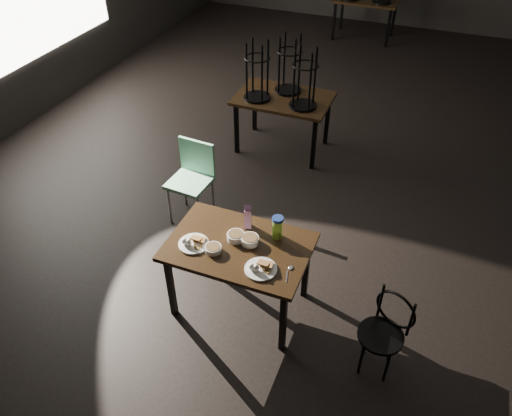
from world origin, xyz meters
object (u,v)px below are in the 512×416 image
at_px(main_table, 239,252).
at_px(juice_carton, 248,217).
at_px(water_bottle, 278,227).
at_px(bentwood_chair, 386,327).
at_px(school_chair, 193,174).

relative_size(main_table, juice_carton, 4.95).
bearing_deg(juice_carton, water_bottle, -6.39).
height_order(bentwood_chair, school_chair, school_chair).
bearing_deg(main_table, water_bottle, 38.96).
distance_m(bentwood_chair, school_chair, 2.58).
xyz_separation_m(juice_carton, water_bottle, (0.28, -0.03, -0.00)).
distance_m(main_table, school_chair, 1.43).
relative_size(bentwood_chair, school_chair, 0.85).
bearing_deg(school_chair, juice_carton, -34.72).
distance_m(main_table, bentwood_chair, 1.34).
bearing_deg(juice_carton, bentwood_chair, -16.95).
relative_size(juice_carton, bentwood_chair, 0.32).
bearing_deg(juice_carton, school_chair, 140.79).
relative_size(water_bottle, bentwood_chair, 0.28).
bearing_deg(school_chair, bentwood_chair, -22.96).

